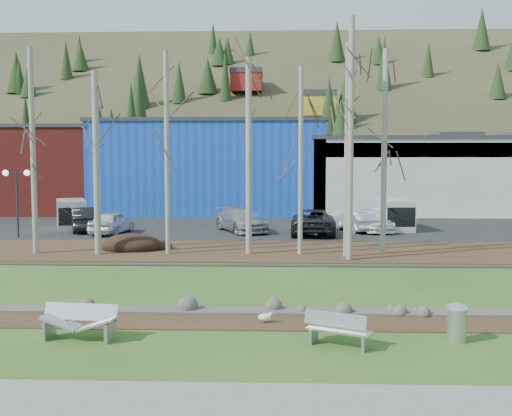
{
  "coord_description": "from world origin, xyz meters",
  "views": [
    {
      "loc": [
        -0.09,
        -13.76,
        4.48
      ],
      "look_at": [
        -0.98,
        11.75,
        2.5
      ],
      "focal_mm": 40.0,
      "sensor_mm": 36.0,
      "label": 1
    }
  ],
  "objects_px": {
    "car_2": "(241,220)",
    "car_3": "(356,221)",
    "litter_bin": "(457,325)",
    "car_5": "(376,221)",
    "van_white": "(391,214)",
    "bench_intact": "(338,330)",
    "seagull": "(265,317)",
    "car_4": "(313,222)",
    "street_lamp": "(17,184)",
    "van_grey": "(71,214)",
    "car_0": "(112,223)",
    "bench_damaged": "(80,322)",
    "car_1": "(85,219)"
  },
  "relations": [
    {
      "from": "car_0",
      "to": "car_2",
      "type": "distance_m",
      "value": 8.1
    },
    {
      "from": "car_3",
      "to": "van_white",
      "type": "relative_size",
      "value": 0.84
    },
    {
      "from": "seagull",
      "to": "van_grey",
      "type": "distance_m",
      "value": 26.15
    },
    {
      "from": "bench_damaged",
      "to": "car_2",
      "type": "bearing_deg",
      "value": 89.05
    },
    {
      "from": "street_lamp",
      "to": "van_grey",
      "type": "distance_m",
      "value": 5.55
    },
    {
      "from": "street_lamp",
      "to": "van_grey",
      "type": "xyz_separation_m",
      "value": [
        1.44,
        4.89,
        -2.19
      ]
    },
    {
      "from": "car_2",
      "to": "car_5",
      "type": "relative_size",
      "value": 1.15
    },
    {
      "from": "bench_damaged",
      "to": "car_4",
      "type": "height_order",
      "value": "car_4"
    },
    {
      "from": "bench_intact",
      "to": "van_white",
      "type": "bearing_deg",
      "value": 100.39
    },
    {
      "from": "bench_damaged",
      "to": "litter_bin",
      "type": "relative_size",
      "value": 2.43
    },
    {
      "from": "bench_intact",
      "to": "car_4",
      "type": "distance_m",
      "value": 21.32
    },
    {
      "from": "bench_intact",
      "to": "bench_damaged",
      "type": "height_order",
      "value": "bench_damaged"
    },
    {
      "from": "street_lamp",
      "to": "van_grey",
      "type": "relative_size",
      "value": 0.85
    },
    {
      "from": "street_lamp",
      "to": "car_0",
      "type": "relative_size",
      "value": 0.96
    },
    {
      "from": "street_lamp",
      "to": "car_2",
      "type": "relative_size",
      "value": 0.76
    },
    {
      "from": "van_white",
      "to": "van_grey",
      "type": "relative_size",
      "value": 1.01
    },
    {
      "from": "litter_bin",
      "to": "car_3",
      "type": "bearing_deg",
      "value": 88.51
    },
    {
      "from": "bench_intact",
      "to": "car_5",
      "type": "relative_size",
      "value": 0.36
    },
    {
      "from": "van_white",
      "to": "seagull",
      "type": "bearing_deg",
      "value": -115.46
    },
    {
      "from": "van_white",
      "to": "car_3",
      "type": "bearing_deg",
      "value": -160.81
    },
    {
      "from": "car_0",
      "to": "car_3",
      "type": "bearing_deg",
      "value": -165.66
    },
    {
      "from": "van_white",
      "to": "car_0",
      "type": "bearing_deg",
      "value": -176.08
    },
    {
      "from": "seagull",
      "to": "street_lamp",
      "type": "height_order",
      "value": "street_lamp"
    },
    {
      "from": "bench_intact",
      "to": "car_1",
      "type": "relative_size",
      "value": 0.35
    },
    {
      "from": "bench_intact",
      "to": "van_grey",
      "type": "xyz_separation_m",
      "value": [
        -15.43,
        24.21,
        0.69
      ]
    },
    {
      "from": "seagull",
      "to": "car_0",
      "type": "distance_m",
      "value": 21.55
    },
    {
      "from": "car_5",
      "to": "car_0",
      "type": "bearing_deg",
      "value": -172.97
    },
    {
      "from": "car_5",
      "to": "seagull",
      "type": "bearing_deg",
      "value": -107.29
    },
    {
      "from": "car_2",
      "to": "street_lamp",
      "type": "bearing_deg",
      "value": 168.96
    },
    {
      "from": "seagull",
      "to": "car_4",
      "type": "distance_m",
      "value": 19.59
    },
    {
      "from": "car_4",
      "to": "van_grey",
      "type": "relative_size",
      "value": 1.2
    },
    {
      "from": "bench_intact",
      "to": "car_2",
      "type": "xyz_separation_m",
      "value": [
        -3.76,
        22.51,
        0.5
      ]
    },
    {
      "from": "litter_bin",
      "to": "car_3",
      "type": "xyz_separation_m",
      "value": [
        0.59,
        22.46,
        0.38
      ]
    },
    {
      "from": "van_grey",
      "to": "car_5",
      "type": "bearing_deg",
      "value": -25.55
    },
    {
      "from": "van_white",
      "to": "van_grey",
      "type": "distance_m",
      "value": 21.55
    },
    {
      "from": "car_0",
      "to": "seagull",
      "type": "bearing_deg",
      "value": 124.76
    },
    {
      "from": "car_0",
      "to": "car_4",
      "type": "bearing_deg",
      "value": -171.35
    },
    {
      "from": "litter_bin",
      "to": "van_grey",
      "type": "height_order",
      "value": "van_grey"
    },
    {
      "from": "seagull",
      "to": "car_3",
      "type": "bearing_deg",
      "value": 81.58
    },
    {
      "from": "car_2",
      "to": "car_5",
      "type": "xyz_separation_m",
      "value": [
        8.67,
        0.43,
        -0.1
      ]
    },
    {
      "from": "street_lamp",
      "to": "van_white",
      "type": "bearing_deg",
      "value": -7.36
    },
    {
      "from": "car_2",
      "to": "car_3",
      "type": "xyz_separation_m",
      "value": [
        7.39,
        0.39,
        -0.1
      ]
    },
    {
      "from": "car_0",
      "to": "van_white",
      "type": "xyz_separation_m",
      "value": [
        17.85,
        3.03,
        0.29
      ]
    },
    {
      "from": "bench_damaged",
      "to": "van_white",
      "type": "xyz_separation_m",
      "value": [
        12.67,
        23.73,
        0.7
      ]
    },
    {
      "from": "car_5",
      "to": "van_white",
      "type": "relative_size",
      "value": 0.96
    },
    {
      "from": "car_4",
      "to": "van_grey",
      "type": "bearing_deg",
      "value": -6.8
    },
    {
      "from": "car_2",
      "to": "bench_damaged",
      "type": "bearing_deg",
      "value": -121.87
    },
    {
      "from": "street_lamp",
      "to": "car_4",
      "type": "distance_m",
      "value": 17.91
    },
    {
      "from": "litter_bin",
      "to": "car_5",
      "type": "distance_m",
      "value": 22.58
    },
    {
      "from": "car_0",
      "to": "bench_intact",
      "type": "bearing_deg",
      "value": 126.55
    }
  ]
}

